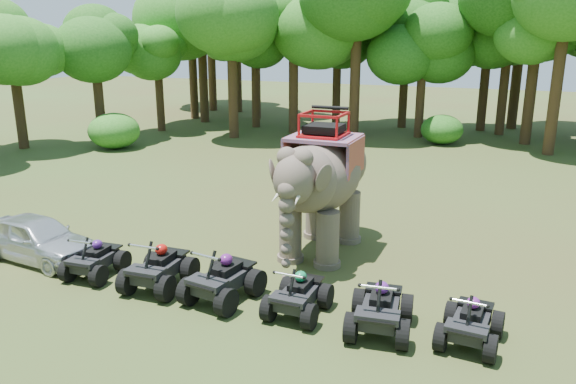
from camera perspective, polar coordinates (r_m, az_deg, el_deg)
name	(u,v)px	position (r m, az deg, el deg)	size (l,w,h in m)	color
ground	(270,274)	(14.73, -1.81, -8.32)	(110.00, 110.00, 0.00)	#47381E
elephant	(322,182)	(15.63, 3.47, 0.99)	(2.12, 4.82, 4.05)	brown
parked_car	(37,238)	(16.85, -24.13, -4.29)	(1.48, 3.67, 1.25)	silver
atv_0	(95,255)	(15.23, -19.04, -6.05)	(1.13, 1.55, 1.15)	black
atv_1	(159,262)	(14.09, -13.01, -6.98)	(1.30, 1.78, 1.32)	black
atv_2	(222,273)	(13.21, -6.68, -8.18)	(1.32, 1.81, 1.34)	black
atv_3	(298,289)	(12.54, 1.04, -9.85)	(1.17, 1.60, 1.18)	black
atv_4	(381,303)	(11.98, 9.38, -11.04)	(1.28, 1.75, 1.30)	black
atv_5	(471,317)	(12.00, 18.11, -11.96)	(1.16, 1.58, 1.17)	black
tree_0	(422,77)	(34.31, 13.43, 11.29)	(4.96, 4.96, 7.09)	#195114
tree_1	(506,67)	(36.67, 21.25, 11.79)	(5.73, 5.73, 8.19)	#195114
tree_2	(559,68)	(31.37, 25.80, 11.26)	(6.09, 6.09, 8.71)	#195114
tree_26	(15,77)	(33.30, -25.98, 10.47)	(5.32, 5.32, 7.61)	#195114
tree_27	(97,73)	(33.48, -18.87, 11.33)	(5.41, 5.41, 7.73)	#195114
tree_28	(159,78)	(36.65, -13.01, 11.19)	(4.62, 4.62, 6.60)	#195114
tree_29	(232,59)	(33.39, -5.70, 13.26)	(6.38, 6.38, 9.12)	#195114
tree_30	(294,56)	(34.95, 0.57, 13.66)	(6.57, 6.57, 9.38)	#195114
tree_31	(356,52)	(33.54, 6.92, 13.95)	(6.97, 6.97, 9.96)	#195114
tree_32	(192,52)	(41.67, -9.72, 13.88)	(6.65, 6.65, 9.50)	#195114
tree_33	(202,45)	(39.81, -8.74, 14.50)	(7.29, 7.29, 10.42)	#195114
tree_35	(255,69)	(37.27, -3.34, 12.38)	(5.30, 5.30, 7.56)	#195114
tree_36	(238,62)	(44.81, -5.12, 13.05)	(5.43, 5.43, 7.76)	#195114
tree_37	(337,68)	(37.47, 5.01, 12.47)	(5.39, 5.39, 7.70)	#195114
tree_38	(211,44)	(48.16, -7.80, 14.67)	(7.21, 7.21, 10.30)	#195114
tree_40	(405,64)	(37.78, 11.80, 12.57)	(5.70, 5.70, 8.15)	#195114
tree_41	(520,44)	(39.33, 22.51, 13.75)	(7.53, 7.53, 10.76)	#195114
tree_42	(256,57)	(41.08, -3.25, 13.58)	(6.18, 6.18, 8.82)	#195114
tree_43	(486,62)	(37.84, 19.51, 12.38)	(6.04, 6.04, 8.63)	#195114
tree_45	(535,57)	(33.94, 23.76, 12.44)	(6.68, 6.68, 9.55)	#195114
tree_46	(211,41)	(45.87, -7.84, 14.99)	(7.63, 7.63, 10.90)	#195114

